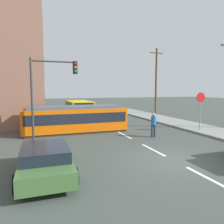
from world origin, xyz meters
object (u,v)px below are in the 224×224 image
city_bus (79,107)px  parked_sedan_near (45,160)px  utility_pole_mid (156,80)px  parked_sedan_mid (44,118)px  pedestrian_crossing (154,123)px  stop_sign (201,103)px  streetcar_tram (75,118)px  traffic_light_mast (50,83)px

city_bus → parked_sedan_near: (-4.68, -17.82, -0.42)m
utility_pole_mid → parked_sedan_mid: bearing=-162.1°
pedestrian_crossing → parked_sedan_near: pedestrian_crossing is taller
city_bus → utility_pole_mid: (9.99, -1.09, 3.39)m
pedestrian_crossing → parked_sedan_near: 8.57m
city_bus → pedestrian_crossing: 13.55m
stop_sign → streetcar_tram: bearing=160.7°
utility_pole_mid → parked_sedan_near: bearing=-131.3°
traffic_light_mast → utility_pole_mid: bearing=36.2°
parked_sedan_mid → utility_pole_mid: size_ratio=0.54×
parked_sedan_near → traffic_light_mast: 7.21m
city_bus → parked_sedan_near: 18.43m
stop_sign → utility_pole_mid: (3.10, 11.74, 2.24)m
stop_sign → utility_pole_mid: 12.35m
parked_sedan_near → stop_sign: stop_sign is taller
utility_pole_mid → traffic_light_mast: bearing=-143.8°
pedestrian_crossing → utility_pole_mid: size_ratio=0.20×
parked_sedan_near → streetcar_tram: bearing=72.7°
city_bus → stop_sign: bearing=-61.7°
traffic_light_mast → pedestrian_crossing: bearing=-16.7°
city_bus → pedestrian_crossing: city_bus is taller
parked_sedan_mid → utility_pole_mid: utility_pole_mid is taller
parked_sedan_near → traffic_light_mast: (0.68, 6.49, 3.06)m
parked_sedan_near → utility_pole_mid: utility_pole_mid is taller
stop_sign → parked_sedan_near: bearing=-156.7°
pedestrian_crossing → utility_pole_mid: 14.70m
city_bus → traffic_light_mast: (-4.00, -11.33, 2.64)m
parked_sedan_mid → parked_sedan_near: bearing=-92.0°
city_bus → traffic_light_mast: size_ratio=0.98×
parked_sedan_near → parked_sedan_mid: bearing=88.0°
stop_sign → utility_pole_mid: utility_pole_mid is taller
city_bus → parked_sedan_near: size_ratio=1.24×
streetcar_tram → utility_pole_mid: utility_pole_mid is taller
streetcar_tram → traffic_light_mast: size_ratio=1.45×
stop_sign → traffic_light_mast: size_ratio=0.55×
city_bus → pedestrian_crossing: (2.59, -13.30, -0.10)m
pedestrian_crossing → parked_sedan_mid: 10.24m
streetcar_tram → traffic_light_mast: (-1.86, -1.66, 2.65)m
parked_sedan_mid → city_bus: bearing=53.2°
city_bus → stop_sign: stop_sign is taller
pedestrian_crossing → utility_pole_mid: utility_pole_mid is taller
streetcar_tram → utility_pole_mid: (12.14, 8.58, 3.40)m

